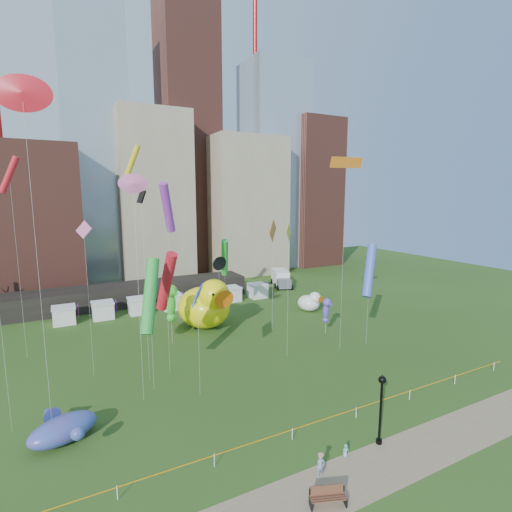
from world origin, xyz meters
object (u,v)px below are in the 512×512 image
seahorse_green (171,300)px  box_truck (281,278)px  small_duck (310,302)px  toddler (346,451)px  whale_inflatable (62,428)px  park_bench (327,496)px  woman (321,466)px  seahorse_purple (326,309)px  big_duck (206,305)px  lamppost (381,402)px

seahorse_green → box_truck: 33.38m
small_duck → toddler: size_ratio=5.02×
small_duck → seahorse_green: (-22.18, -3.42, 3.98)m
small_duck → whale_inflatable: small_duck is taller
park_bench → box_truck: 53.64m
seahorse_green → woman: (2.37, -25.70, -4.65)m
small_duck → seahorse_purple: (-3.89, -8.99, 1.91)m
whale_inflatable → toddler: (16.90, -10.77, -0.51)m
big_duck → whale_inflatable: 25.00m
small_duck → lamppost: size_ratio=0.85×
seahorse_green → lamppost: bearing=-81.8°
small_duck → lamppost: 31.75m
seahorse_purple → toddler: 23.67m
seahorse_purple → lamppost: lamppost is taller
big_duck → box_truck: bearing=23.2°
seahorse_purple → park_bench: (-16.91, -22.10, -2.75)m
lamppost → box_truck: (18.70, 44.54, -1.64)m
park_bench → box_truck: (25.38, 47.24, 0.97)m
park_bench → toddler: size_ratio=2.44×
park_bench → seahorse_green: bearing=113.2°
toddler → park_bench: bearing=-130.6°
box_truck → toddler: box_truck is taller
seahorse_purple → toddler: (-13.27, -19.39, -2.87)m
park_bench → toddler: bearing=57.0°
toddler → seahorse_purple: bearing=68.4°
seahorse_purple → toddler: bearing=-125.4°
seahorse_purple → whale_inflatable: seahorse_purple is taller
seahorse_green → small_duck: bearing=-1.0°
big_duck → seahorse_green: bearing=-160.8°
big_duck → toddler: bearing=-104.9°
whale_inflatable → big_duck: bearing=24.0°
woman → whale_inflatable: bearing=156.6°
whale_inflatable → woman: (14.25, -11.52, -0.22)m
small_duck → whale_inflatable: 38.34m
seahorse_green → woman: size_ratio=4.96×
big_duck → woman: (-3.18, -29.30, -2.42)m
park_bench → lamppost: (6.67, 2.71, 2.62)m
small_duck → whale_inflatable: bearing=-175.8°
park_bench → seahorse_purple: bearing=72.9°
big_duck → seahorse_green: seahorse_green is taller
seahorse_green → park_bench: (1.38, -27.66, -4.82)m
lamppost → box_truck: size_ratio=0.69×
big_duck → box_truck: (21.21, 15.98, -1.61)m
small_duck → seahorse_green: size_ratio=0.62×
small_duck → seahorse_green: 22.79m
park_bench → box_truck: bearing=82.1°
park_bench → toddler: (3.63, 2.71, -0.12)m
small_duck → toddler: 33.18m
seahorse_green → park_bench: seahorse_green is taller
box_truck → toddler: size_ratio=8.52×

